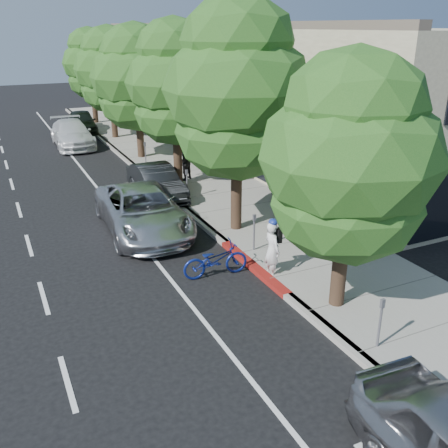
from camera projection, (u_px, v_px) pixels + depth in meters
ground at (270, 283)px, 14.87m from camera, size 120.00×120.00×0.00m
sidewalk at (224, 194)px, 22.46m from camera, size 4.60×56.00×0.15m
curb at (176, 201)px, 21.54m from camera, size 0.30×56.00×0.15m
curb_red_segment at (254, 267)px, 15.68m from camera, size 0.32×4.00×0.15m
storefront_building at (258, 85)px, 32.50m from camera, size 10.00×36.00×7.00m
street_tree_0 at (350, 160)px, 12.03m from camera, size 4.52×4.52×6.79m
street_tree_1 at (237, 92)px, 16.71m from camera, size 5.07×5.07×8.21m
street_tree_2 at (175, 85)px, 21.85m from camera, size 4.39×4.39×7.57m
street_tree_3 at (137, 79)px, 26.98m from camera, size 5.02×5.02×7.39m
street_tree_4 at (110, 71)px, 32.01m from camera, size 4.62×4.62×7.25m
street_tree_5 at (91, 64)px, 37.04m from camera, size 4.14×4.14×7.12m
cyclist at (272, 250)px, 14.93m from camera, size 0.45×0.66×1.77m
bicycle at (215, 260)px, 15.09m from camera, size 2.09×0.88×1.07m
silver_suv at (142, 211)px, 18.29m from camera, size 2.95×5.96×1.62m
dark_sedan at (156, 182)px, 21.94m from camera, size 1.55×4.39×1.44m
white_pickup at (72, 134)px, 31.34m from camera, size 2.34×5.52×1.59m
dark_suv_far at (82, 122)px, 35.35m from camera, size 2.28×4.72×1.55m
pedestrian at (183, 162)px, 23.93m from camera, size 1.11×1.04×1.81m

